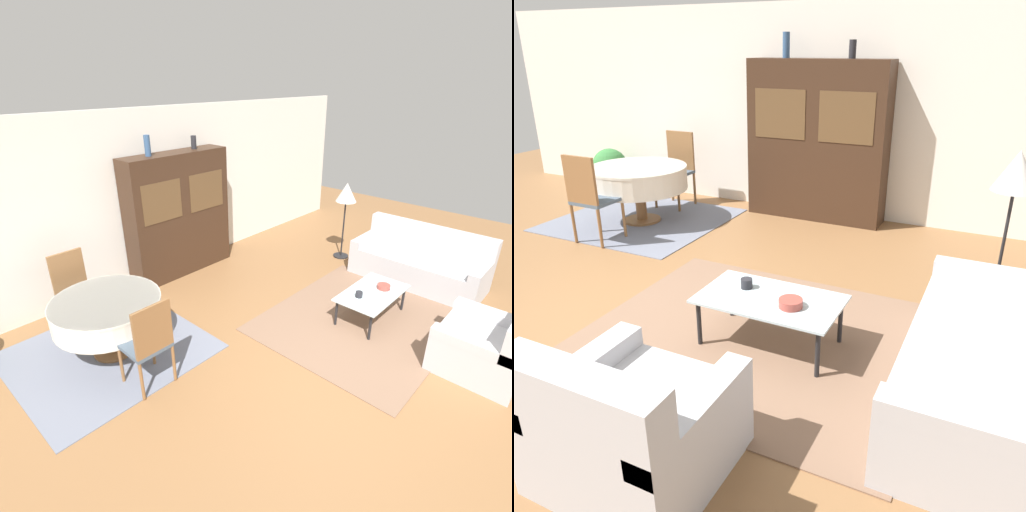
# 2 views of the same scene
# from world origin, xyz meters

# --- Properties ---
(ground_plane) EXTENTS (14.00, 14.00, 0.00)m
(ground_plane) POSITION_xyz_m (0.00, 0.00, 0.00)
(ground_plane) COLOR brown
(wall_back) EXTENTS (10.00, 0.06, 2.70)m
(wall_back) POSITION_xyz_m (0.00, 3.63, 1.35)
(wall_back) COLOR silver
(wall_back) RESTS_ON ground_plane
(area_rug) EXTENTS (2.70, 2.25, 0.01)m
(area_rug) POSITION_xyz_m (1.14, 0.27, 0.01)
(area_rug) COLOR brown
(area_rug) RESTS_ON ground_plane
(dining_rug) EXTENTS (2.15, 2.01, 0.01)m
(dining_rug) POSITION_xyz_m (-1.60, 2.21, 0.01)
(dining_rug) COLOR slate
(dining_rug) RESTS_ON ground_plane
(couch) EXTENTS (0.90, 2.03, 0.88)m
(couch) POSITION_xyz_m (2.84, 0.19, 0.31)
(couch) COLOR #B2B2B7
(couch) RESTS_ON ground_plane
(armchair) EXTENTS (0.93, 0.89, 0.85)m
(armchair) POSITION_xyz_m (1.18, -1.25, 0.31)
(armchair) COLOR #B2B2B7
(armchair) RESTS_ON ground_plane
(coffee_table) EXTENTS (1.09, 0.62, 0.39)m
(coffee_table) POSITION_xyz_m (1.28, 0.22, 0.37)
(coffee_table) COLOR black
(coffee_table) RESTS_ON area_rug
(display_cabinet) EXTENTS (1.83, 0.43, 2.03)m
(display_cabinet) POSITION_xyz_m (0.45, 3.37, 1.02)
(display_cabinet) COLOR #382316
(display_cabinet) RESTS_ON ground_plane
(dining_table) EXTENTS (1.27, 1.27, 0.73)m
(dining_table) POSITION_xyz_m (-1.55, 2.17, 0.59)
(dining_table) COLOR brown
(dining_table) RESTS_ON dining_rug
(dining_chair_near) EXTENTS (0.44, 0.44, 1.04)m
(dining_chair_near) POSITION_xyz_m (-1.55, 1.31, 0.59)
(dining_chair_near) COLOR brown
(dining_chair_near) RESTS_ON dining_rug
(dining_chair_far) EXTENTS (0.44, 0.44, 1.04)m
(dining_chair_far) POSITION_xyz_m (-1.55, 3.03, 0.59)
(dining_chair_far) COLOR brown
(dining_chair_far) RESTS_ON dining_rug
(floor_lamp) EXTENTS (0.37, 0.37, 1.41)m
(floor_lamp) POSITION_xyz_m (2.82, 1.64, 1.18)
(floor_lamp) COLOR black
(floor_lamp) RESTS_ON ground_plane
(cup) EXTENTS (0.09, 0.09, 0.08)m
(cup) POSITION_xyz_m (1.04, 0.30, 0.44)
(cup) COLOR #232328
(cup) RESTS_ON coffee_table
(bowl) EXTENTS (0.18, 0.18, 0.06)m
(bowl) POSITION_xyz_m (1.48, 0.16, 0.44)
(bowl) COLOR #9E4238
(bowl) RESTS_ON coffee_table
(vase_tall) EXTENTS (0.09, 0.09, 0.30)m
(vase_tall) POSITION_xyz_m (-0.01, 3.37, 2.18)
(vase_tall) COLOR #33517A
(vase_tall) RESTS_ON display_cabinet
(vase_short) EXTENTS (0.09, 0.09, 0.21)m
(vase_short) POSITION_xyz_m (0.85, 3.37, 2.14)
(vase_short) COLOR #232328
(vase_short) RESTS_ON display_cabinet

